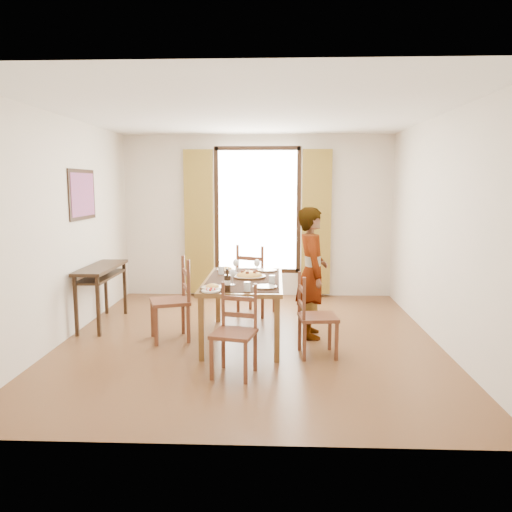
{
  "coord_description": "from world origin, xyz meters",
  "views": [
    {
      "loc": [
        0.31,
        -5.89,
        1.89
      ],
      "look_at": [
        0.06,
        0.24,
        1.0
      ],
      "focal_mm": 35.0,
      "sensor_mm": 36.0,
      "label": 1
    }
  ],
  "objects_px": {
    "man": "(312,273)",
    "console_table": "(101,275)",
    "pasta_platter": "(249,274)",
    "dining_table": "(244,284)"
  },
  "relations": [
    {
      "from": "console_table",
      "to": "pasta_platter",
      "type": "relative_size",
      "value": 3.0
    },
    {
      "from": "man",
      "to": "pasta_platter",
      "type": "bearing_deg",
      "value": 93.55
    },
    {
      "from": "console_table",
      "to": "dining_table",
      "type": "relative_size",
      "value": 0.72
    },
    {
      "from": "man",
      "to": "pasta_platter",
      "type": "height_order",
      "value": "man"
    },
    {
      "from": "pasta_platter",
      "to": "dining_table",
      "type": "bearing_deg",
      "value": -131.69
    },
    {
      "from": "man",
      "to": "console_table",
      "type": "bearing_deg",
      "value": 77.96
    },
    {
      "from": "man",
      "to": "pasta_platter",
      "type": "xyz_separation_m",
      "value": [
        -0.77,
        -0.09,
        -0.0
      ]
    },
    {
      "from": "console_table",
      "to": "man",
      "type": "height_order",
      "value": "man"
    },
    {
      "from": "console_table",
      "to": "man",
      "type": "relative_size",
      "value": 0.74
    },
    {
      "from": "dining_table",
      "to": "pasta_platter",
      "type": "xyz_separation_m",
      "value": [
        0.07,
        0.07,
        0.12
      ]
    }
  ]
}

